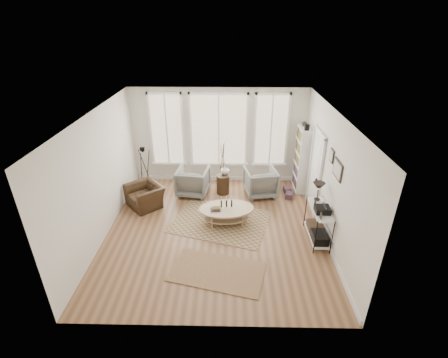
{
  "coord_description": "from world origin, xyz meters",
  "views": [
    {
      "loc": [
        0.34,
        -6.52,
        4.71
      ],
      "look_at": [
        0.2,
        0.6,
        1.1
      ],
      "focal_mm": 26.0,
      "sensor_mm": 36.0,
      "label": 1
    }
  ],
  "objects_px": {
    "coffee_table": "(226,211)",
    "bookcase": "(302,159)",
    "low_shelf": "(318,220)",
    "side_table": "(223,169)",
    "armchair_right": "(261,182)",
    "armchair_left": "(193,181)",
    "accent_chair": "(145,196)"
  },
  "relations": [
    {
      "from": "bookcase",
      "to": "side_table",
      "type": "relative_size",
      "value": 1.29
    },
    {
      "from": "low_shelf",
      "to": "bookcase",
      "type": "bearing_deg",
      "value": 88.72
    },
    {
      "from": "bookcase",
      "to": "low_shelf",
      "type": "relative_size",
      "value": 1.58
    },
    {
      "from": "low_shelf",
      "to": "side_table",
      "type": "relative_size",
      "value": 0.82
    },
    {
      "from": "coffee_table",
      "to": "side_table",
      "type": "relative_size",
      "value": 0.91
    },
    {
      "from": "low_shelf",
      "to": "coffee_table",
      "type": "bearing_deg",
      "value": 163.74
    },
    {
      "from": "bookcase",
      "to": "armchair_left",
      "type": "height_order",
      "value": "bookcase"
    },
    {
      "from": "low_shelf",
      "to": "side_table",
      "type": "distance_m",
      "value": 3.13
    },
    {
      "from": "coffee_table",
      "to": "armchair_right",
      "type": "height_order",
      "value": "armchair_right"
    },
    {
      "from": "coffee_table",
      "to": "accent_chair",
      "type": "distance_m",
      "value": 2.37
    },
    {
      "from": "armchair_right",
      "to": "side_table",
      "type": "xyz_separation_m",
      "value": [
        -1.09,
        0.07,
        0.36
      ]
    },
    {
      "from": "bookcase",
      "to": "side_table",
      "type": "xyz_separation_m",
      "value": [
        -2.29,
        -0.35,
        -0.19
      ]
    },
    {
      "from": "armchair_right",
      "to": "bookcase",
      "type": "bearing_deg",
      "value": -171.32
    },
    {
      "from": "bookcase",
      "to": "side_table",
      "type": "bearing_deg",
      "value": -171.33
    },
    {
      "from": "bookcase",
      "to": "accent_chair",
      "type": "height_order",
      "value": "bookcase"
    },
    {
      "from": "coffee_table",
      "to": "armchair_left",
      "type": "bearing_deg",
      "value": 123.34
    },
    {
      "from": "low_shelf",
      "to": "side_table",
      "type": "height_order",
      "value": "side_table"
    },
    {
      "from": "low_shelf",
      "to": "armchair_left",
      "type": "xyz_separation_m",
      "value": [
        -3.1,
        2.11,
        -0.11
      ]
    },
    {
      "from": "armchair_right",
      "to": "armchair_left",
      "type": "bearing_deg",
      "value": -10.84
    },
    {
      "from": "low_shelf",
      "to": "coffee_table",
      "type": "distance_m",
      "value": 2.22
    },
    {
      "from": "coffee_table",
      "to": "side_table",
      "type": "distance_m",
      "value": 1.61
    },
    {
      "from": "low_shelf",
      "to": "side_table",
      "type": "bearing_deg",
      "value": 135.86
    },
    {
      "from": "bookcase",
      "to": "coffee_table",
      "type": "xyz_separation_m",
      "value": [
        -2.18,
        -1.9,
        -0.62
      ]
    },
    {
      "from": "low_shelf",
      "to": "coffee_table",
      "type": "relative_size",
      "value": 0.9
    },
    {
      "from": "coffee_table",
      "to": "bookcase",
      "type": "bearing_deg",
      "value": 41.12
    },
    {
      "from": "coffee_table",
      "to": "low_shelf",
      "type": "bearing_deg",
      "value": -16.26
    },
    {
      "from": "coffee_table",
      "to": "accent_chair",
      "type": "relative_size",
      "value": 1.55
    },
    {
      "from": "armchair_left",
      "to": "low_shelf",
      "type": "bearing_deg",
      "value": 154.09
    },
    {
      "from": "low_shelf",
      "to": "armchair_right",
      "type": "xyz_separation_m",
      "value": [
        -1.15,
        2.1,
        -0.11
      ]
    },
    {
      "from": "low_shelf",
      "to": "accent_chair",
      "type": "height_order",
      "value": "low_shelf"
    },
    {
      "from": "armchair_right",
      "to": "side_table",
      "type": "height_order",
      "value": "side_table"
    },
    {
      "from": "armchair_left",
      "to": "armchair_right",
      "type": "xyz_separation_m",
      "value": [
        1.95,
        -0.01,
        -0.0
      ]
    }
  ]
}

